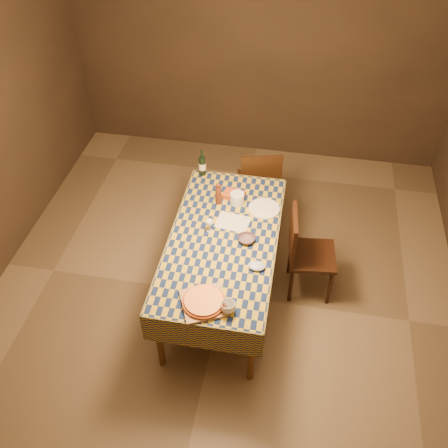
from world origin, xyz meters
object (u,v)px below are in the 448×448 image
object	(u,v)px
pizza	(204,301)
chair_right	(304,250)
wine_bottle	(202,166)
white_plate	(264,209)
dining_table	(223,245)
bowl	(246,239)
chair_far	(259,181)
cutting_board	(204,303)

from	to	relation	value
pizza	chair_right	world-z (taller)	chair_right
wine_bottle	white_plate	xyz separation A→B (m)	(0.67, -0.42, -0.10)
wine_bottle	chair_right	distance (m)	1.30
dining_table	bowl	bearing A→B (deg)	2.04
white_plate	chair_far	distance (m)	0.77
dining_table	bowl	world-z (taller)	bowl
pizza	bowl	distance (m)	0.76
cutting_board	chair_far	bearing A→B (deg)	83.86
bowl	wine_bottle	world-z (taller)	wine_bottle
wine_bottle	cutting_board	bearing A→B (deg)	-77.76
wine_bottle	chair_far	distance (m)	0.71
cutting_board	wine_bottle	distance (m)	1.62
wine_bottle	chair_right	world-z (taller)	wine_bottle
cutting_board	chair_right	size ratio (longest dim) A/B	0.35
cutting_board	chair_far	xyz separation A→B (m)	(0.20, 1.88, -0.26)
cutting_board	pizza	bearing A→B (deg)	0.00
bowl	white_plate	xyz separation A→B (m)	(0.10, 0.44, -0.01)
wine_bottle	white_plate	distance (m)	0.80
white_plate	chair_right	distance (m)	0.53
cutting_board	chair_far	distance (m)	1.91
cutting_board	white_plate	size ratio (longest dim) A/B	1.14
dining_table	white_plate	bearing A→B (deg)	55.54
dining_table	white_plate	distance (m)	0.55
bowl	white_plate	distance (m)	0.45
cutting_board	dining_table	bearing A→B (deg)	88.40
white_plate	chair_far	bearing A→B (deg)	99.84
chair_far	wine_bottle	bearing A→B (deg)	-151.64
dining_table	white_plate	world-z (taller)	white_plate
wine_bottle	chair_far	size ratio (longest dim) A/B	0.30
dining_table	bowl	xyz separation A→B (m)	(0.20, 0.01, 0.10)
wine_bottle	chair_right	xyz separation A→B (m)	(1.08, -0.63, -0.35)
cutting_board	wine_bottle	bearing A→B (deg)	102.24
cutting_board	chair_right	world-z (taller)	chair_right
pizza	bowl	world-z (taller)	pizza
cutting_board	white_plate	world-z (taller)	cutting_board
chair_right	pizza	bearing A→B (deg)	-127.57
white_plate	chair_right	world-z (taller)	chair_right
chair_right	dining_table	bearing A→B (deg)	-161.83
dining_table	cutting_board	bearing A→B (deg)	-91.60
bowl	white_plate	size ratio (longest dim) A/B	0.51
bowl	pizza	bearing A→B (deg)	-107.18
white_plate	wine_bottle	bearing A→B (deg)	147.96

